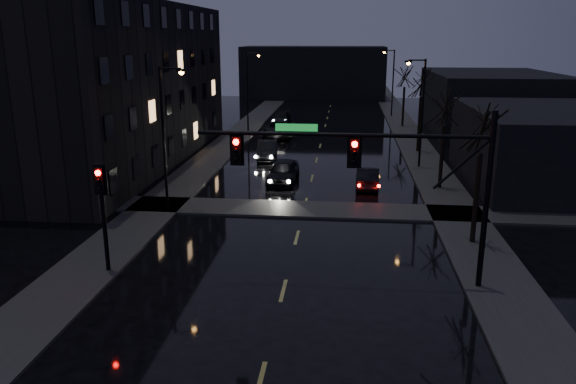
% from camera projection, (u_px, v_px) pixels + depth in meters
% --- Properties ---
extents(sidewalk_left, '(3.00, 140.00, 0.12)m').
position_uv_depth(sidewalk_left, '(220.00, 150.00, 48.56)').
color(sidewalk_left, '#2D2D2B').
rests_on(sidewalk_left, ground).
extents(sidewalk_right, '(3.00, 140.00, 0.12)m').
position_uv_depth(sidewalk_right, '(420.00, 154.00, 46.87)').
color(sidewalk_right, '#2D2D2B').
rests_on(sidewalk_right, ground).
extents(sidewalk_cross, '(40.00, 3.00, 0.12)m').
position_uv_depth(sidewalk_cross, '(304.00, 209.00, 31.91)').
color(sidewalk_cross, '#2D2D2B').
rests_on(sidewalk_cross, ground).
extents(apartment_block, '(12.00, 30.00, 12.00)m').
position_uv_depth(apartment_block, '(101.00, 84.00, 42.96)').
color(apartment_block, black).
rests_on(apartment_block, ground).
extents(commercial_right_near, '(10.00, 14.00, 5.00)m').
position_uv_depth(commercial_right_near, '(547.00, 147.00, 36.90)').
color(commercial_right_near, black).
rests_on(commercial_right_near, ground).
extents(commercial_right_far, '(12.00, 18.00, 6.00)m').
position_uv_depth(commercial_right_far, '(490.00, 102.00, 57.70)').
color(commercial_right_far, black).
rests_on(commercial_right_far, ground).
extents(far_block, '(22.00, 10.00, 8.00)m').
position_uv_depth(far_block, '(314.00, 73.00, 88.15)').
color(far_block, black).
rests_on(far_block, ground).
extents(signal_mast, '(11.11, 0.41, 7.00)m').
position_uv_depth(signal_mast, '(387.00, 165.00, 21.13)').
color(signal_mast, black).
rests_on(signal_mast, ground).
extents(signal_pole_left, '(0.35, 0.41, 4.53)m').
position_uv_depth(signal_pole_left, '(102.00, 204.00, 22.75)').
color(signal_pole_left, black).
rests_on(signal_pole_left, ground).
extents(tree_near, '(3.52, 3.52, 8.08)m').
position_uv_depth(tree_near, '(484.00, 114.00, 25.11)').
color(tree_near, black).
rests_on(tree_near, ground).
extents(tree_mid_a, '(3.30, 3.30, 7.58)m').
position_uv_depth(tree_mid_a, '(446.00, 99.00, 34.79)').
color(tree_mid_a, black).
rests_on(tree_mid_a, ground).
extents(tree_mid_b, '(3.74, 3.74, 8.59)m').
position_uv_depth(tree_mid_b, '(422.00, 73.00, 46.08)').
color(tree_mid_b, black).
rests_on(tree_mid_b, ground).
extents(tree_far, '(3.43, 3.43, 7.88)m').
position_uv_depth(tree_far, '(405.00, 70.00, 59.64)').
color(tree_far, black).
rests_on(tree_far, ground).
extents(streetlight_l_near, '(1.53, 0.28, 8.00)m').
position_uv_depth(streetlight_l_near, '(167.00, 126.00, 30.91)').
color(streetlight_l_near, black).
rests_on(streetlight_l_near, ground).
extents(streetlight_l_far, '(1.53, 0.28, 8.00)m').
position_uv_depth(streetlight_l_far, '(249.00, 85.00, 56.78)').
color(streetlight_l_far, black).
rests_on(streetlight_l_far, ground).
extents(streetlight_r_mid, '(1.53, 0.28, 8.00)m').
position_uv_depth(streetlight_r_mid, '(420.00, 104.00, 40.91)').
color(streetlight_r_mid, black).
rests_on(streetlight_r_mid, ground).
extents(streetlight_r_far, '(1.53, 0.28, 8.00)m').
position_uv_depth(streetlight_r_far, '(391.00, 77.00, 67.73)').
color(streetlight_r_far, black).
rests_on(streetlight_r_far, ground).
extents(oncoming_car_a, '(2.07, 4.66, 1.56)m').
position_uv_depth(oncoming_car_a, '(283.00, 171.00, 37.72)').
color(oncoming_car_a, black).
rests_on(oncoming_car_a, ground).
extents(oncoming_car_b, '(2.03, 4.58, 1.46)m').
position_uv_depth(oncoming_car_b, '(267.00, 150.00, 44.97)').
color(oncoming_car_b, black).
rests_on(oncoming_car_b, ground).
extents(oncoming_car_c, '(3.12, 6.02, 1.62)m').
position_uv_depth(oncoming_car_c, '(279.00, 129.00, 54.61)').
color(oncoming_car_c, black).
rests_on(oncoming_car_c, ground).
extents(oncoming_car_d, '(1.82, 4.39, 1.27)m').
position_uv_depth(oncoming_car_d, '(282.00, 118.00, 63.22)').
color(oncoming_car_d, black).
rests_on(oncoming_car_d, ground).
extents(lead_car, '(1.62, 4.17, 1.35)m').
position_uv_depth(lead_car, '(368.00, 177.00, 36.54)').
color(lead_car, black).
rests_on(lead_car, ground).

